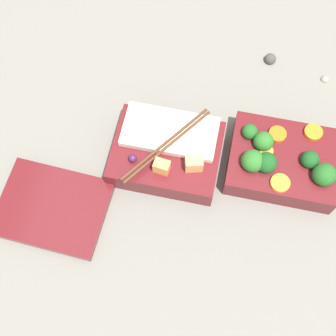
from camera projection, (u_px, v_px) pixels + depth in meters
ground_plane at (226, 166)px, 0.84m from camera, size 3.00×3.00×0.00m
bento_tray_vegetable at (282, 161)px, 0.81m from camera, size 0.19×0.15×0.08m
bento_tray_rice at (167, 152)px, 0.82m from camera, size 0.19×0.17×0.07m
bento_lid at (53, 208)px, 0.80m from camera, size 0.19×0.15×0.02m
pebble_0 at (270, 59)px, 0.92m from camera, size 0.02×0.02×0.02m
pebble_2 at (325, 79)px, 0.91m from camera, size 0.02×0.02×0.02m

